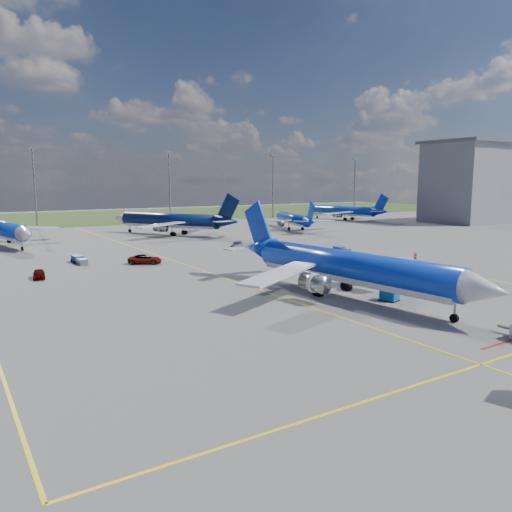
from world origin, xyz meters
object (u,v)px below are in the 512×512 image
bg_jet_n (170,235)px  baggage_tug_c (79,260)px  uld_container (389,294)px  baggage_tug_e (270,244)px  main_airliner (349,297)px  service_car_a (39,274)px  service_car_c (237,245)px  bg_jet_ene (343,220)px  baggage_tug_w (341,250)px  service_car_b (145,259)px  bg_jet_nnw (2,245)px  bg_jet_ne (293,229)px  warning_post (415,262)px

bg_jet_n → baggage_tug_c: size_ratio=7.40×
uld_container → baggage_tug_e: bearing=55.6°
main_airliner → service_car_a: size_ratio=10.23×
bg_jet_n → service_car_c: (1.76, -30.25, 0.62)m
bg_jet_ene → baggage_tug_e: (-61.82, -46.10, 0.49)m
bg_jet_ene → baggage_tug_w: size_ratio=8.11×
service_car_c → baggage_tug_w: service_car_c is taller
baggage_tug_w → baggage_tug_c: size_ratio=0.81×
uld_container → service_car_b: (-14.50, 38.98, 0.04)m
baggage_tug_e → bg_jet_nnw: bearing=151.4°
bg_jet_ne → bg_jet_nnw: bearing=13.8°
bg_jet_nnw → service_car_b: bg_jet_nnw is taller
baggage_tug_e → uld_container: bearing=-101.0°
bg_jet_nnw → main_airliner: (28.92, -74.91, 0.00)m
baggage_tug_w → bg_jet_nnw: bearing=143.0°
bg_jet_ne → service_car_a: size_ratio=8.26×
service_car_a → bg_jet_ene: bearing=36.6°
bg_jet_n → uld_container: (-6.47, -78.68, 0.71)m
bg_jet_n → service_car_a: bg_jet_n is taller
bg_jet_nnw → bg_jet_n: bearing=-11.2°
uld_container → baggage_tug_w: uld_container is taller
bg_jet_ene → service_car_a: bg_jet_ene is taller
bg_jet_ne → baggage_tug_w: bg_jet_ne is taller
bg_jet_ene → service_car_b: (-90.90, -53.05, 0.76)m
service_car_b → service_car_c: 24.61m
uld_container → baggage_tug_c: uld_container is taller
warning_post → bg_jet_n: (-10.22, 68.22, -1.50)m
main_airliner → baggage_tug_e: (17.33, 42.35, 0.49)m
baggage_tug_e → service_car_c: bearing=165.2°
uld_container → service_car_c: bearing=63.6°
warning_post → baggage_tug_e: 35.55m
bg_jet_ne → baggage_tug_w: 45.27m
bg_jet_ne → bg_jet_n: bearing=9.0°
service_car_b → baggage_tug_w: size_ratio=1.28×
bg_jet_ne → baggage_tug_e: bg_jet_ne is taller
main_airliner → bg_jet_ene: bearing=42.4°
baggage_tug_c → service_car_b: bearing=-38.0°
uld_container → bg_jet_n: bearing=68.5°
service_car_b → baggage_tug_c: size_ratio=1.03×
bg_jet_ne → baggage_tug_e: bearing=64.0°
bg_jet_nnw → baggage_tug_e: (46.25, -32.56, 0.49)m
warning_post → baggage_tug_e: bearing=93.4°
bg_jet_ene → bg_jet_ne: bearing=15.8°
bg_jet_ne → bg_jet_ene: (35.49, 18.70, 0.00)m
baggage_tug_c → service_car_a: bearing=-128.5°
bg_jet_ene → uld_container: 119.61m
bg_jet_ne → main_airliner: size_ratio=0.81×
service_car_a → service_car_b: service_car_b is taller
service_car_a → baggage_tug_e: service_car_a is taller
service_car_a → service_car_b: (16.70, 4.09, 0.10)m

